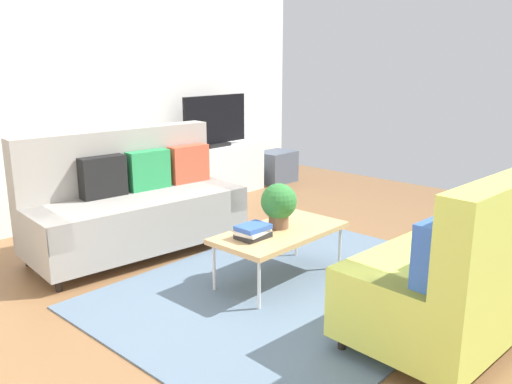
# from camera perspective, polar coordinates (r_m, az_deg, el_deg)

# --- Properties ---
(ground_plane) EXTENTS (7.68, 7.68, 0.00)m
(ground_plane) POSITION_cam_1_polar(r_m,az_deg,el_deg) (4.23, 3.37, -9.91)
(ground_plane) COLOR brown
(wall_far) EXTENTS (6.40, 0.12, 2.90)m
(wall_far) POSITION_cam_1_polar(r_m,az_deg,el_deg) (6.03, -17.88, 10.95)
(wall_far) COLOR white
(wall_far) RESTS_ON ground_plane
(area_rug) EXTENTS (2.90, 2.20, 0.01)m
(area_rug) POSITION_cam_1_polar(r_m,az_deg,el_deg) (4.15, 4.26, -10.32)
(area_rug) COLOR slate
(area_rug) RESTS_ON ground_plane
(couch_beige) EXTENTS (1.98, 1.04, 1.10)m
(couch_beige) POSITION_cam_1_polar(r_m,az_deg,el_deg) (4.92, -13.09, -1.17)
(couch_beige) COLOR gray
(couch_beige) RESTS_ON ground_plane
(couch_green) EXTENTS (1.95, 0.96, 1.10)m
(couch_green) POSITION_cam_1_polar(r_m,az_deg,el_deg) (3.71, 22.75, -7.13)
(couch_green) COLOR #C1CC51
(couch_green) RESTS_ON ground_plane
(coffee_table) EXTENTS (1.10, 0.56, 0.42)m
(coffee_table) POSITION_cam_1_polar(r_m,az_deg,el_deg) (4.16, 2.63, -4.49)
(coffee_table) COLOR tan
(coffee_table) RESTS_ON ground_plane
(tv_console) EXTENTS (1.40, 0.44, 0.64)m
(tv_console) POSITION_cam_1_polar(r_m,az_deg,el_deg) (6.81, -4.44, 2.30)
(tv_console) COLOR silver
(tv_console) RESTS_ON ground_plane
(tv) EXTENTS (1.00, 0.20, 0.64)m
(tv) POSITION_cam_1_polar(r_m,az_deg,el_deg) (6.70, -4.42, 7.58)
(tv) COLOR black
(tv) RESTS_ON tv_console
(storage_trunk) EXTENTS (0.52, 0.40, 0.44)m
(storage_trunk) POSITION_cam_1_polar(r_m,az_deg,el_deg) (7.55, 2.21, 2.74)
(storage_trunk) COLOR #4C5666
(storage_trunk) RESTS_ON ground_plane
(potted_plant) EXTENTS (0.29, 0.29, 0.36)m
(potted_plant) POSITION_cam_1_polar(r_m,az_deg,el_deg) (4.16, 2.48, -1.23)
(potted_plant) COLOR brown
(potted_plant) RESTS_ON coffee_table
(table_book_0) EXTENTS (0.24, 0.19, 0.04)m
(table_book_0) POSITION_cam_1_polar(r_m,az_deg,el_deg) (3.97, -0.32, -4.72)
(table_book_0) COLOR #262626
(table_book_0) RESTS_ON coffee_table
(table_book_1) EXTENTS (0.26, 0.21, 0.03)m
(table_book_1) POSITION_cam_1_polar(r_m,az_deg,el_deg) (3.96, -0.32, -4.28)
(table_book_1) COLOR silver
(table_book_1) RESTS_ON table_book_0
(table_book_2) EXTENTS (0.24, 0.19, 0.04)m
(table_book_2) POSITION_cam_1_polar(r_m,az_deg,el_deg) (3.95, -0.32, -3.84)
(table_book_2) COLOR #3359B2
(table_book_2) RESTS_ON table_book_1
(vase_0) EXTENTS (0.11, 0.11, 0.16)m
(vase_0) POSITION_cam_1_polar(r_m,az_deg,el_deg) (6.41, -8.62, 5.04)
(vase_0) COLOR silver
(vase_0) RESTS_ON tv_console
(bottle_0) EXTENTS (0.06, 0.06, 0.21)m
(bottle_0) POSITION_cam_1_polar(r_m,az_deg,el_deg) (6.44, -6.97, 5.38)
(bottle_0) COLOR silver
(bottle_0) RESTS_ON tv_console
(bottle_1) EXTENTS (0.05, 0.05, 0.17)m
(bottle_1) POSITION_cam_1_polar(r_m,az_deg,el_deg) (6.51, -6.23, 5.32)
(bottle_1) COLOR gold
(bottle_1) RESTS_ON tv_console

